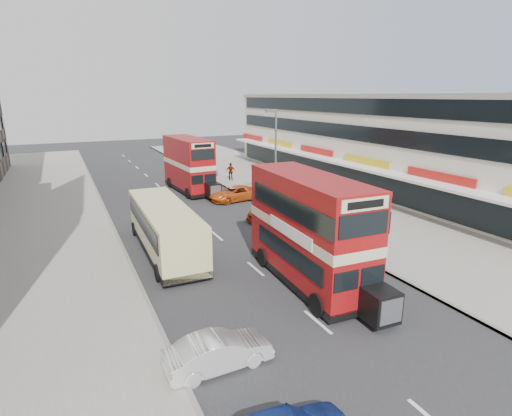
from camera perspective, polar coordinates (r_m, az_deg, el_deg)
ground at (r=16.51m, az=12.76°, el=-18.60°), size 160.00×160.00×0.00m
road_surface at (r=33.03m, az=-9.14°, el=-0.76°), size 12.00×90.00×0.01m
pavement_right at (r=38.04m, az=8.41°, el=1.55°), size 12.00×90.00×0.15m
pavement_left at (r=31.94m, az=-30.21°, el=-3.18°), size 12.00×90.00×0.15m
kerb_left at (r=31.91m, az=-19.67°, el=-1.94°), size 0.20×90.00×0.16m
kerb_right at (r=35.15m, az=0.40°, el=0.55°), size 0.20×90.00×0.16m
commercial_row at (r=43.66m, az=15.95°, el=9.07°), size 9.90×46.20×9.30m
street_lamp at (r=32.67m, az=2.65°, el=7.82°), size 1.00×0.20×8.12m
bus_main at (r=20.12m, az=7.50°, el=-3.07°), size 3.05×9.72×5.29m
bus_second at (r=40.40m, az=-9.43°, el=6.07°), size 2.99×9.23×5.05m
coach at (r=24.83m, az=-12.71°, el=-2.60°), size 2.84×10.25×2.70m
car_left_front at (r=14.93m, az=-5.27°, el=-19.43°), size 3.80×1.42×1.24m
car_right_a at (r=30.86m, az=2.61°, el=-0.48°), size 4.64×2.19×1.31m
car_right_b at (r=36.49m, az=-2.96°, el=2.03°), size 4.95×2.74×1.31m
car_right_c at (r=47.08m, az=-7.93°, el=5.03°), size 4.23×2.04×1.39m
pedestrian_near at (r=30.93m, az=6.81°, el=0.11°), size 0.74×0.64×1.68m
pedestrian_far at (r=44.92m, az=-3.60°, el=5.14°), size 1.16×0.66×1.86m
cyclist at (r=31.95m, az=0.80°, el=0.29°), size 0.80×1.94×2.26m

